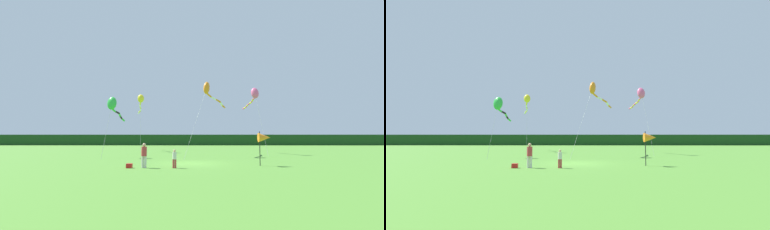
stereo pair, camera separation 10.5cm
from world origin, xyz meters
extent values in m
plane|color=#4C842D|center=(0.00, 0.00, 0.00)|extent=(120.00, 120.00, 0.00)
cube|color=#193D19|center=(0.00, 45.00, 1.31)|extent=(108.00, 2.04, 2.61)
cylinder|color=silver|center=(-3.37, -3.14, 0.41)|extent=(0.17, 0.17, 0.82)
cylinder|color=silver|center=(-3.18, -3.14, 0.41)|extent=(0.17, 0.17, 0.82)
cylinder|color=#B23338|center=(-3.28, -3.14, 1.14)|extent=(0.38, 0.38, 0.65)
sphere|color=tan|center=(-3.28, -3.14, 1.59)|extent=(0.24, 0.24, 0.24)
cylinder|color=#B23338|center=(-1.22, -3.26, 0.31)|extent=(0.13, 0.13, 0.61)
cylinder|color=#B23338|center=(-1.08, -3.26, 0.31)|extent=(0.13, 0.13, 0.61)
cylinder|color=silver|center=(-1.15, -3.26, 0.86)|extent=(0.28, 0.28, 0.49)
sphere|color=tan|center=(-1.15, -3.26, 1.19)|extent=(0.18, 0.18, 0.18)
cube|color=red|center=(-4.28, -3.21, 0.15)|extent=(0.40, 0.31, 0.31)
cylinder|color=black|center=(5.12, -1.77, 1.28)|extent=(0.06, 0.06, 2.56)
cone|color=orange|center=(5.47, -1.77, 2.10)|extent=(0.90, 0.70, 0.70)
cylinder|color=#B2B2B2|center=(0.44, 5.69, 3.81)|extent=(2.40, 4.30, 7.62)
ellipsoid|color=orange|center=(1.62, 7.83, 7.61)|extent=(1.20, 1.51, 1.70)
cylinder|color=orange|center=(1.89, 8.22, 6.87)|extent=(0.74, 0.94, 0.49)
cylinder|color=white|center=(2.46, 8.97, 6.63)|extent=(0.77, 0.89, 0.37)
cylinder|color=orange|center=(3.07, 9.69, 6.42)|extent=(0.80, 0.88, 0.44)
cylinder|color=white|center=(3.51, 10.50, 6.17)|extent=(0.48, 1.01, 0.44)
cylinder|color=orange|center=(3.87, 11.37, 5.93)|extent=(0.63, 0.98, 0.44)
cylinder|color=#B2B2B2|center=(-7.11, 14.73, 3.78)|extent=(0.52, 2.28, 7.56)
ellipsoid|color=yellow|center=(-7.36, 15.85, 7.55)|extent=(1.08, 1.10, 1.32)
cylinder|color=yellow|center=(-7.49, 16.27, 6.93)|extent=(0.46, 0.95, 0.47)
cylinder|color=white|center=(-7.70, 17.11, 6.66)|extent=(0.38, 0.95, 0.44)
cylinder|color=yellow|center=(-7.83, 17.97, 6.49)|extent=(0.29, 0.91, 0.30)
cylinder|color=white|center=(-7.96, 18.83, 6.28)|extent=(0.39, 0.96, 0.49)
cylinder|color=yellow|center=(-8.24, 19.64, 6.07)|extent=(0.56, 0.90, 0.32)
cylinder|color=white|center=(-8.57, 20.45, 5.92)|extent=(0.49, 0.92, 0.38)
cylinder|color=#B2B2B2|center=(8.16, 9.80, 3.81)|extent=(0.60, 3.40, 7.62)
ellipsoid|color=#E5598C|center=(7.87, 11.49, 7.62)|extent=(1.13, 1.14, 1.54)
cylinder|color=#E5598C|center=(7.80, 11.70, 6.97)|extent=(0.35, 0.54, 0.33)
cylinder|color=yellow|center=(7.73, 12.13, 6.83)|extent=(0.22, 0.51, 0.33)
cylinder|color=#E5598C|center=(7.73, 12.57, 6.71)|extent=(0.22, 0.50, 0.30)
cylinder|color=yellow|center=(7.64, 13.00, 6.59)|extent=(0.36, 0.54, 0.32)
cylinder|color=#E5598C|center=(7.48, 13.42, 6.46)|extent=(0.37, 0.54, 0.32)
cylinder|color=yellow|center=(7.38, 13.85, 6.35)|extent=(0.24, 0.50, 0.29)
cylinder|color=#E5598C|center=(7.34, 14.29, 6.24)|extent=(0.26, 0.52, 0.31)
cylinder|color=yellow|center=(7.26, 14.72, 6.14)|extent=(0.30, 0.52, 0.29)
cylinder|color=#E5598C|center=(7.13, 15.15, 6.06)|extent=(0.35, 0.51, 0.25)
cylinder|color=#B2B2B2|center=(-8.66, 5.22, 2.85)|extent=(0.23, 2.39, 5.71)
ellipsoid|color=green|center=(-8.55, 6.40, 5.70)|extent=(1.08, 1.15, 1.58)
cylinder|color=green|center=(-8.50, 6.81, 5.02)|extent=(0.31, 0.88, 0.40)
cylinder|color=black|center=(-8.33, 7.60, 4.84)|extent=(0.42, 0.87, 0.35)
cylinder|color=green|center=(-8.27, 8.39, 4.65)|extent=(0.30, 0.88, 0.42)
cylinder|color=black|center=(-8.33, 9.20, 4.42)|extent=(0.24, 0.88, 0.44)
cylinder|color=green|center=(-8.30, 10.00, 4.18)|extent=(0.30, 0.88, 0.41)
camera|label=1|loc=(0.20, -21.96, 2.19)|focal=25.12mm
camera|label=2|loc=(0.31, -21.96, 2.19)|focal=25.12mm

